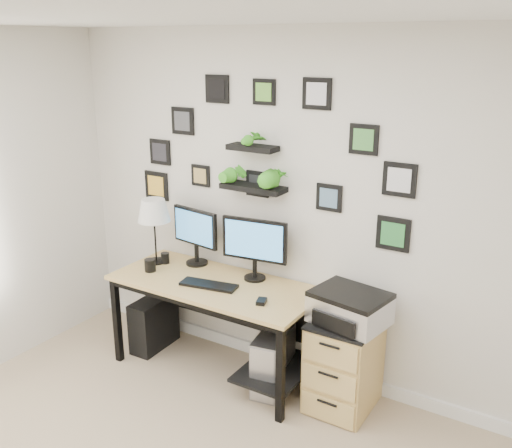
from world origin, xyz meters
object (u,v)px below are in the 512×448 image
Objects in this scene: monitor_right at (254,244)px; monitor_left at (195,232)px; desk at (221,296)px; mug at (150,265)px; table_lamp at (154,212)px; printer at (350,308)px; pc_tower_grey at (273,361)px; file_cabinet at (344,363)px; pc_tower_black at (154,323)px.

monitor_left is at bearing 178.27° from monitor_right.
mug is at bearing -168.40° from desk.
table_lamp is 1.76m from printer.
pc_tower_grey is (0.85, -0.21, -0.80)m from monitor_left.
monitor_right reaches higher than pc_tower_grey.
pc_tower_grey is 0.55m from file_cabinet.
pc_tower_grey is (1.07, 0.11, -0.57)m from mug.
file_cabinet reaches higher than pc_tower_grey.
table_lamp reaches higher than mug.
printer is (1.72, -0.02, -0.40)m from table_lamp.
desk is 0.49m from monitor_right.
printer is (0.84, -0.13, -0.26)m from monitor_right.
desk is at bearing -0.66° from pc_tower_black.
monitor_left is at bearing 54.87° from mug.
desk is at bearing 178.01° from pc_tower_grey.
pc_tower_grey is at bearing -1.99° from desk.
printer is at bearing 2.11° from desk.
file_cabinet is at bearing 144.53° from printer.
monitor_right is 0.88m from printer.
pc_tower_black is (-0.01, -0.07, -0.96)m from table_lamp.
file_cabinet is at bearing 6.43° from mug.
pc_tower_grey is (1.16, -0.00, 0.01)m from pc_tower_black.
file_cabinet is 0.45m from printer.
table_lamp is at bearing 117.22° from mug.
monitor_right is 1.18× the size of pc_tower_black.
table_lamp is at bearing -172.34° from monitor_right.
pc_tower_grey is 0.72× the size of file_cabinet.
mug is at bearing -174.38° from printer.
file_cabinet is at bearing -5.46° from monitor_left.
monitor_right is 0.97× the size of table_lamp.
desk is 1.04m from printer.
pc_tower_black is at bearing -178.25° from printer.
table_lamp is 1.12× the size of pc_tower_grey.
monitor_left is (-0.37, 0.19, 0.40)m from desk.
mug reaches higher than pc_tower_black.
mug reaches higher than file_cabinet.
monitor_right reaches higher than desk.
monitor_right is at bearing 20.48° from mug.
monitor_left is at bearing 31.13° from pc_tower_black.
desk is 2.98× the size of table_lamp.
mug is at bearing -174.36° from pc_tower_grey.
desk is at bearing -26.91° from monitor_left.
monitor_right is at bearing 10.09° from pc_tower_black.
table_lamp is 0.96m from pc_tower_black.
printer reaches higher than desk.
monitor_left is 0.37m from table_lamp.
table_lamp is (-0.88, -0.12, 0.14)m from monitor_right.
file_cabinet is (1.69, 0.07, 0.12)m from pc_tower_black.
pc_tower_black is at bearing -147.00° from monitor_left.
desk is 2.39× the size of file_cabinet.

